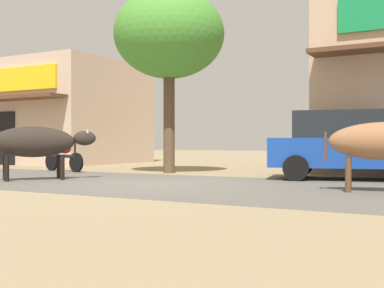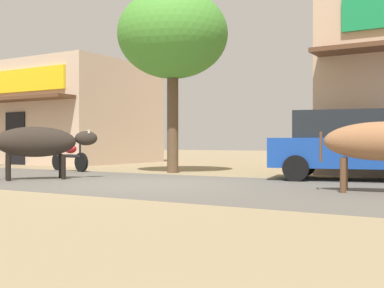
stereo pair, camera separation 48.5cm
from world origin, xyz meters
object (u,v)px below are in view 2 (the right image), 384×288
object	(u,v)px
parked_hatchback_car	(349,145)
cow_near_brown	(39,142)
roadside_tree	(173,35)
parked_motorcycle	(70,156)

from	to	relation	value
parked_hatchback_car	cow_near_brown	xyz separation A→B (m)	(-6.44, -3.73, 0.05)
parked_hatchback_car	cow_near_brown	world-z (taller)	parked_hatchback_car
roadside_tree	parked_hatchback_car	world-z (taller)	roadside_tree
roadside_tree	parked_hatchback_car	bearing A→B (deg)	-1.29
parked_hatchback_car	cow_near_brown	distance (m)	7.44
parked_motorcycle	cow_near_brown	distance (m)	3.46
parked_motorcycle	cow_near_brown	xyz separation A→B (m)	(1.85, -2.90, 0.43)
roadside_tree	parked_hatchback_car	distance (m)	6.02
roadside_tree	cow_near_brown	size ratio (longest dim) A/B	2.39
roadside_tree	cow_near_brown	distance (m)	5.14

